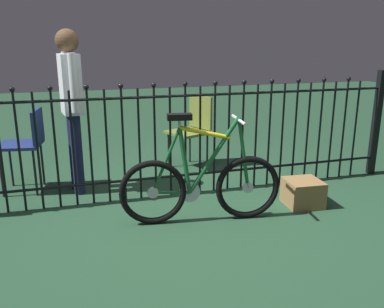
{
  "coord_description": "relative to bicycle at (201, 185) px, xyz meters",
  "views": [
    {
      "loc": [
        -0.98,
        -3.12,
        1.52
      ],
      "look_at": [
        0.02,
        0.2,
        0.55
      ],
      "focal_mm": 38.18,
      "sensor_mm": 36.0,
      "label": 1
    }
  ],
  "objects": [
    {
      "name": "display_crate",
      "position": [
        1.04,
        0.05,
        -0.21
      ],
      "size": [
        0.35,
        0.35,
        0.25
      ],
      "primitive_type": "cube",
      "rotation": [
        0.0,
        0.0,
        -0.08
      ],
      "color": "olive",
      "rests_on": "ground"
    },
    {
      "name": "chair_navy",
      "position": [
        -1.46,
        1.22,
        0.21
      ],
      "size": [
        0.47,
        0.47,
        0.85
      ],
      "color": "black",
      "rests_on": "ground"
    },
    {
      "name": "bicycle",
      "position": [
        0.0,
        0.0,
        0.0
      ],
      "size": [
        1.39,
        0.4,
        0.95
      ],
      "color": "black",
      "rests_on": "ground"
    },
    {
      "name": "chair_olive",
      "position": [
        0.4,
        1.55,
        0.19
      ],
      "size": [
        0.55,
        0.55,
        0.87
      ],
      "color": "black",
      "rests_on": "ground"
    },
    {
      "name": "ground_plane",
      "position": [
        -0.04,
        0.01,
        -0.33
      ],
      "size": [
        20.0,
        20.0,
        0.0
      ],
      "primitive_type": "plane",
      "color": "#22452D"
    },
    {
      "name": "person_visitor",
      "position": [
        -1.0,
        1.06,
        0.64
      ],
      "size": [
        0.22,
        0.47,
        1.63
      ],
      "color": "#191E3F",
      "rests_on": "ground"
    },
    {
      "name": "iron_fence",
      "position": [
        -0.11,
        0.68,
        0.27
      ],
      "size": [
        4.8,
        0.07,
        1.2
      ],
      "color": "black",
      "rests_on": "ground"
    }
  ]
}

